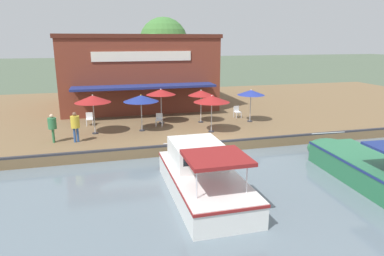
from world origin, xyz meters
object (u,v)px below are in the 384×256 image
patio_umbrella_mid_patio_left (212,99)px  person_at_quay_edge (75,123)px  patio_umbrella_by_entrance (251,93)px  cafe_chair_facing_river (159,119)px  waterfront_restaurant (136,70)px  patio_umbrella_near_quay_edge (141,98)px  patio_umbrella_mid_patio_right (161,92)px  motorboat_fourth_along (199,172)px  cafe_chair_mid_patio (89,118)px  person_near_entrance (52,125)px  motorboat_far_downstream (362,165)px  patio_umbrella_far_corner (93,99)px  tree_behind_restaurant (163,56)px  patio_umbrella_back_row (201,93)px  tree_upstream_bank (162,43)px  cafe_chair_back_row_seat (237,111)px

patio_umbrella_mid_patio_left → person_at_quay_edge: patio_umbrella_mid_patio_left is taller
patio_umbrella_by_entrance → cafe_chair_facing_river: 6.58m
waterfront_restaurant → patio_umbrella_near_quay_edge: (9.33, -0.74, -0.93)m
patio_umbrella_mid_patio_right → cafe_chair_facing_river: 1.88m
person_at_quay_edge → motorboat_fourth_along: (6.60, 5.28, -0.89)m
cafe_chair_mid_patio → person_near_entrance: bearing=-27.4°
patio_umbrella_by_entrance → motorboat_fourth_along: patio_umbrella_by_entrance is taller
motorboat_far_downstream → motorboat_fourth_along: motorboat_fourth_along is taller
waterfront_restaurant → motorboat_fourth_along: waterfront_restaurant is taller
patio_umbrella_far_corner → motorboat_fourth_along: size_ratio=0.33×
patio_umbrella_mid_patio_left → motorboat_fourth_along: patio_umbrella_mid_patio_left is taller
motorboat_far_downstream → tree_behind_restaurant: tree_behind_restaurant is taller
waterfront_restaurant → tree_behind_restaurant: (-3.87, 3.04, 1.05)m
patio_umbrella_far_corner → patio_umbrella_mid_patio_left: bearing=78.3°
patio_umbrella_by_entrance → patio_umbrella_back_row: patio_umbrella_back_row is taller
cafe_chair_facing_river → motorboat_fourth_along: 9.03m
waterfront_restaurant → person_at_quay_edge: bearing=-23.0°
patio_umbrella_mid_patio_left → tree_upstream_bank: tree_upstream_bank is taller
patio_umbrella_by_entrance → person_at_quay_edge: bearing=-79.9°
person_near_entrance → tree_behind_restaurant: tree_behind_restaurant is taller
cafe_chair_facing_river → person_near_entrance: person_near_entrance is taller
patio_umbrella_by_entrance → patio_umbrella_back_row: bearing=-101.5°
patio_umbrella_by_entrance → cafe_chair_back_row_seat: 2.16m
cafe_chair_facing_river → tree_upstream_bank: 12.66m
patio_umbrella_by_entrance → person_near_entrance: bearing=-82.1°
patio_umbrella_far_corner → cafe_chair_facing_river: bearing=101.9°
patio_umbrella_far_corner → tree_behind_restaurant: (-13.13, 6.64, 1.90)m
cafe_chair_mid_patio → motorboat_fourth_along: bearing=23.9°
patio_umbrella_far_corner → tree_upstream_bank: 14.30m
cafe_chair_facing_river → patio_umbrella_far_corner: bearing=-78.1°
patio_umbrella_far_corner → person_near_entrance: (1.28, -2.23, -1.15)m
waterfront_restaurant → person_near_entrance: 12.21m
motorboat_far_downstream → tree_behind_restaurant: (-22.07, -5.16, 3.98)m
cafe_chair_back_row_seat → tree_behind_restaurant: size_ratio=0.14×
cafe_chair_mid_patio → person_near_entrance: person_near_entrance is taller
cafe_chair_back_row_seat → patio_umbrella_near_quay_edge: bearing=-74.7°
waterfront_restaurant → patio_umbrella_mid_patio_right: 7.71m
waterfront_restaurant → cafe_chair_back_row_seat: bearing=41.5°
patio_umbrella_far_corner → motorboat_far_downstream: patio_umbrella_far_corner is taller
patio_umbrella_mid_patio_right → patio_umbrella_back_row: patio_umbrella_mid_patio_right is taller
patio_umbrella_by_entrance → tree_behind_restaurant: size_ratio=0.37×
cafe_chair_back_row_seat → person_at_quay_edge: (3.48, -11.11, 0.61)m
cafe_chair_mid_patio → person_at_quay_edge: (3.88, -0.63, 0.61)m
patio_umbrella_mid_patio_left → cafe_chair_mid_patio: (-3.77, -7.38, -1.60)m
patio_umbrella_near_quay_edge → motorboat_fourth_along: 8.42m
patio_umbrella_far_corner → patio_umbrella_by_entrance: 10.51m
patio_umbrella_mid_patio_left → patio_umbrella_near_quay_edge: (-1.38, -4.15, -0.01)m
patio_umbrella_back_row → cafe_chair_mid_patio: patio_umbrella_back_row is taller
tree_upstream_bank → patio_umbrella_far_corner: bearing=-27.7°
cafe_chair_facing_river → tree_behind_restaurant: 13.02m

